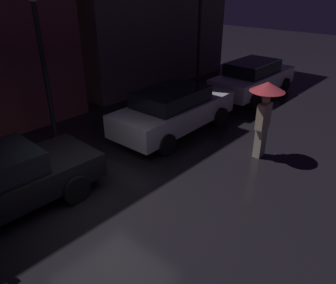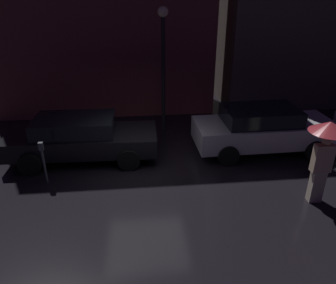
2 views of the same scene
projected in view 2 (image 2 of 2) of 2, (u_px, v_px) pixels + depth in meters
The scene contains 6 objects.
ground_plane at pixel (145, 178), 9.44m from camera, with size 60.00×60.00×0.00m, color black.
parked_car_black at pixel (81, 137), 10.16m from camera, with size 4.64×1.90×1.41m.
parked_car_silver at pixel (263, 129), 10.67m from camera, with size 4.55×1.94×1.50m.
pedestrian_with_umbrella at pixel (326, 144), 7.75m from camera, with size 0.93×0.93×2.19m.
parking_meter at pixel (43, 158), 8.89m from camera, with size 0.12×0.10×1.24m.
street_lamp_near at pixel (163, 54), 11.45m from camera, with size 0.36×0.36×4.41m.
Camera 2 is at (-0.16, -8.10, 5.00)m, focal length 35.00 mm.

